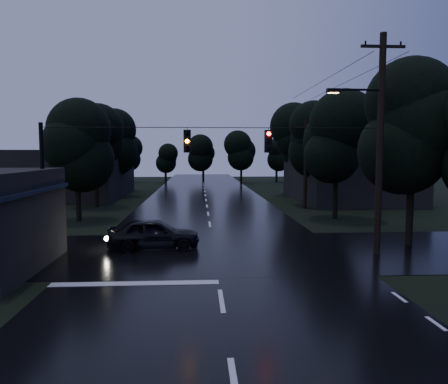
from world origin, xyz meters
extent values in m
cube|color=black|center=(0.00, 30.00, 0.00)|extent=(12.00, 120.00, 0.02)
cube|color=black|center=(0.00, 12.00, 0.00)|extent=(60.00, 9.00, 0.02)
cube|color=black|center=(-7.00, 9.00, 3.20)|extent=(0.30, 7.00, 0.15)
cylinder|color=black|center=(-7.20, 6.00, 1.50)|extent=(0.10, 0.10, 3.00)
cylinder|color=black|center=(-7.20, 12.00, 1.50)|extent=(0.10, 0.10, 3.00)
cube|color=#FFBA66|center=(-7.05, 7.50, 2.50)|extent=(0.06, 1.60, 0.50)
cube|color=#FFBA66|center=(-7.05, 10.20, 2.50)|extent=(0.06, 1.20, 0.50)
cube|color=black|center=(14.00, 34.00, 2.20)|extent=(10.00, 14.00, 4.40)
cube|color=black|center=(-14.00, 40.00, 2.50)|extent=(10.00, 16.00, 5.00)
cylinder|color=black|center=(7.50, 11.00, 5.00)|extent=(0.30, 0.30, 10.00)
cube|color=black|center=(7.50, 11.00, 9.40)|extent=(2.00, 0.12, 0.12)
cylinder|color=black|center=(6.40, 11.00, 7.50)|extent=(2.20, 0.10, 0.10)
cube|color=black|center=(5.30, 11.00, 7.45)|extent=(0.60, 0.25, 0.18)
cube|color=#FFB266|center=(5.30, 11.00, 7.35)|extent=(0.45, 0.18, 0.03)
cylinder|color=black|center=(8.30, 28.00, 3.75)|extent=(0.30, 0.30, 7.50)
cube|color=black|center=(8.30, 28.00, 6.90)|extent=(2.00, 0.12, 0.12)
cylinder|color=black|center=(-7.50, 11.00, 3.00)|extent=(0.18, 0.18, 6.00)
cylinder|color=black|center=(0.00, 11.00, 5.80)|extent=(15.00, 0.03, 0.03)
cube|color=black|center=(-1.20, 11.00, 5.20)|extent=(0.32, 0.25, 1.00)
sphere|color=orange|center=(-1.20, 10.85, 5.20)|extent=(0.18, 0.18, 0.18)
cube|color=black|center=(2.40, 11.00, 5.20)|extent=(0.32, 0.25, 1.00)
sphere|color=#FF0C07|center=(2.40, 10.85, 5.20)|extent=(0.18, 0.18, 0.18)
cylinder|color=black|center=(10.00, 13.00, 1.40)|extent=(0.36, 0.36, 2.80)
sphere|color=black|center=(10.00, 13.00, 4.80)|extent=(4.48, 4.48, 4.48)
sphere|color=black|center=(10.00, 13.00, 6.00)|extent=(4.48, 4.48, 4.48)
sphere|color=black|center=(10.00, 13.00, 7.20)|extent=(4.48, 4.48, 4.48)
cylinder|color=black|center=(-9.00, 22.00, 1.22)|extent=(0.36, 0.36, 2.45)
sphere|color=black|center=(-9.00, 22.00, 4.20)|extent=(3.92, 3.92, 3.92)
sphere|color=black|center=(-9.00, 22.00, 5.25)|extent=(3.92, 3.92, 3.92)
sphere|color=black|center=(-9.00, 22.00, 6.30)|extent=(3.92, 3.92, 3.92)
cylinder|color=black|center=(-9.60, 30.00, 1.31)|extent=(0.36, 0.36, 2.62)
sphere|color=black|center=(-9.60, 30.00, 4.50)|extent=(4.20, 4.20, 4.20)
sphere|color=black|center=(-9.60, 30.00, 5.62)|extent=(4.20, 4.20, 4.20)
sphere|color=black|center=(-9.60, 30.00, 6.75)|extent=(4.20, 4.20, 4.20)
cylinder|color=black|center=(-10.20, 40.00, 1.40)|extent=(0.36, 0.36, 2.80)
sphere|color=black|center=(-10.20, 40.00, 4.80)|extent=(4.48, 4.48, 4.48)
sphere|color=black|center=(-10.20, 40.00, 6.00)|extent=(4.48, 4.48, 4.48)
sphere|color=black|center=(-10.20, 40.00, 7.20)|extent=(4.48, 4.48, 4.48)
cylinder|color=black|center=(9.00, 22.00, 1.31)|extent=(0.36, 0.36, 2.62)
sphere|color=black|center=(9.00, 22.00, 4.50)|extent=(4.20, 4.20, 4.20)
sphere|color=black|center=(9.00, 22.00, 5.62)|extent=(4.20, 4.20, 4.20)
sphere|color=black|center=(9.00, 22.00, 6.75)|extent=(4.20, 4.20, 4.20)
cylinder|color=black|center=(9.60, 30.00, 1.40)|extent=(0.36, 0.36, 2.80)
sphere|color=black|center=(9.60, 30.00, 4.80)|extent=(4.48, 4.48, 4.48)
sphere|color=black|center=(9.60, 30.00, 6.00)|extent=(4.48, 4.48, 4.48)
sphere|color=black|center=(9.60, 30.00, 7.20)|extent=(4.48, 4.48, 4.48)
cylinder|color=black|center=(10.20, 40.00, 1.49)|extent=(0.36, 0.36, 2.97)
sphere|color=black|center=(10.20, 40.00, 5.10)|extent=(4.76, 4.76, 4.76)
sphere|color=black|center=(10.20, 40.00, 6.38)|extent=(4.76, 4.76, 4.76)
sphere|color=black|center=(10.20, 40.00, 7.65)|extent=(4.76, 4.76, 4.76)
imported|color=black|center=(-2.90, 12.83, 0.75)|extent=(4.52, 2.01, 1.51)
camera|label=1|loc=(-0.69, -8.40, 4.66)|focal=35.00mm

